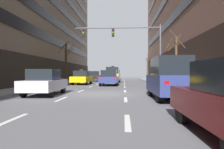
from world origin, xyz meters
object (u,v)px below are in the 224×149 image
car_driving_2 (94,76)px  pedestrian_0 (218,78)px  pedestrian_1 (169,75)px  car_parked_1 (170,78)px  car_driving_3 (116,75)px  car_driving_5 (45,82)px  street_tree_3 (176,59)px  street_tree_2 (66,62)px  traffic_signal_0 (130,41)px  street_tree_1 (148,67)px  car_driving_0 (109,78)px  taxi_driving_4 (113,75)px  taxi_driving_1 (82,78)px

car_driving_2 → pedestrian_0: bearing=-66.9°
pedestrian_1 → car_parked_1: bearing=-101.7°
car_driving_3 → pedestrian_0: car_driving_3 is taller
car_driving_5 → street_tree_3: street_tree_3 is taller
car_driving_2 → street_tree_2: street_tree_2 is taller
traffic_signal_0 → street_tree_3: (3.86, -3.86, -2.24)m
car_driving_3 → street_tree_1: (6.18, -1.76, 1.43)m
car_driving_0 → pedestrian_1: pedestrian_1 is taller
car_driving_2 → street_tree_3: size_ratio=0.94×
car_driving_2 → car_driving_3: bearing=64.5°
car_driving_2 → traffic_signal_0: 14.55m
taxi_driving_4 → car_parked_1: bearing=-78.5°
taxi_driving_4 → pedestrian_0: (6.70, -19.15, 0.01)m
car_driving_2 → street_tree_3: street_tree_3 is taller
street_tree_2 → street_tree_3: bearing=-37.1°
street_tree_2 → taxi_driving_1: bearing=-46.4°
traffic_signal_0 → car_driving_0: bearing=161.7°
street_tree_1 → pedestrian_0: size_ratio=2.99×
street_tree_3 → pedestrian_1: street_tree_3 is taller
car_driving_2 → pedestrian_0: pedestrian_0 is taller
car_driving_2 → car_driving_3: 7.69m
street_tree_2 → street_tree_3: 15.35m
car_parked_1 → taxi_driving_1: bearing=118.2°
taxi_driving_4 → traffic_signal_0: size_ratio=0.51×
street_tree_2 → traffic_signal_0: bearing=-32.8°
car_driving_0 → taxi_driving_4: size_ratio=0.96×
car_driving_2 → pedestrian_1: 13.71m
car_driving_0 → car_driving_2: size_ratio=0.98×
taxi_driving_4 → street_tree_3: street_tree_3 is taller
car_driving_5 → car_driving_0: bearing=72.5°
traffic_signal_0 → street_tree_1: 18.59m
traffic_signal_0 → street_tree_2: traffic_signal_0 is taller
taxi_driving_1 → pedestrian_0: bearing=-52.7°
car_driving_0 → taxi_driving_1: 3.84m
car_driving_5 → pedestrian_0: 10.05m
taxi_driving_1 → traffic_signal_0: size_ratio=0.49×
car_driving_3 → taxi_driving_4: taxi_driving_4 is taller
street_tree_3 → taxi_driving_4: bearing=116.5°
car_parked_1 → pedestrian_0: 2.76m
car_driving_2 → car_driving_5: 22.47m
car_parked_1 → street_tree_1: street_tree_1 is taller
car_driving_3 → pedestrian_0: bearing=-77.6°
street_tree_2 → car_driving_2: bearing=69.4°
car_driving_0 → car_driving_3: car_driving_3 is taller
street_tree_2 → street_tree_3: (12.24, -9.26, -0.31)m
car_parked_1 → street_tree_3: size_ratio=0.93×
taxi_driving_1 → pedestrian_0: (10.10, -13.26, 0.31)m
car_driving_3 → pedestrian_1: car_driving_3 is taller
car_driving_0 → car_parked_1: car_parked_1 is taller
taxi_driving_1 → car_parked_1: (7.39, -13.81, 0.28)m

